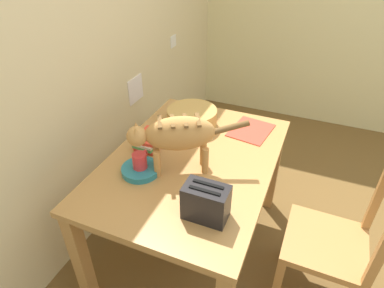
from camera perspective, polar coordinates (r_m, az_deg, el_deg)
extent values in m
cube|color=beige|center=(2.02, -20.32, 14.95)|extent=(4.75, 0.10, 2.50)
cube|color=white|center=(3.03, -3.26, 17.34)|extent=(0.10, 0.01, 0.10)
cube|color=white|center=(2.54, -9.75, 9.30)|extent=(0.19, 0.01, 0.19)
cube|color=#B57F44|center=(1.87, 0.00, -2.98)|extent=(1.27, 0.90, 0.03)
cube|color=#A6753F|center=(1.90, 0.00, -4.23)|extent=(1.19, 0.82, 0.07)
cube|color=#B57F44|center=(2.47, 13.92, -4.24)|extent=(0.07, 0.07, 0.70)
cube|color=#B57F44|center=(1.95, -18.68, -18.44)|extent=(0.07, 0.07, 0.70)
cube|color=#B57F44|center=(2.65, -3.06, -0.22)|extent=(0.07, 0.07, 0.70)
ellipsoid|color=#C28847|center=(1.65, -2.07, 1.84)|extent=(0.29, 0.38, 0.19)
cube|color=brown|center=(1.62, 1.05, 4.21)|extent=(0.12, 0.08, 0.01)
cube|color=brown|center=(1.61, -1.17, 4.09)|extent=(0.12, 0.08, 0.01)
cube|color=brown|center=(1.61, -3.39, 3.96)|extent=(0.12, 0.08, 0.01)
cube|color=brown|center=(1.61, -5.63, 3.83)|extent=(0.12, 0.08, 0.01)
cylinder|color=#C28847|center=(1.71, -6.07, -3.46)|extent=(0.04, 0.04, 0.15)
cylinder|color=#C28847|center=(1.77, -6.12, -2.04)|extent=(0.04, 0.04, 0.15)
cylinder|color=#C28847|center=(1.72, 2.31, -2.92)|extent=(0.04, 0.04, 0.15)
cylinder|color=#C28847|center=(1.78, 1.98, -1.52)|extent=(0.04, 0.04, 0.15)
sphere|color=#C28847|center=(1.65, -9.53, 1.34)|extent=(0.10, 0.10, 0.10)
cone|color=#C28847|center=(1.61, -9.71, 2.11)|extent=(0.04, 0.04, 0.04)
cone|color=#C28847|center=(1.65, -9.65, 3.15)|extent=(0.04, 0.04, 0.04)
cylinder|color=brown|center=(1.68, 6.88, 2.90)|extent=(0.12, 0.18, 0.07)
cylinder|color=teal|center=(1.78, -8.89, -4.43)|extent=(0.20, 0.20, 0.03)
cylinder|color=red|center=(1.74, -9.06, -2.91)|extent=(0.08, 0.08, 0.08)
torus|color=red|center=(1.77, -8.26, -1.90)|extent=(0.06, 0.01, 0.06)
cube|color=#D33F2E|center=(2.14, 10.18, 2.37)|extent=(0.32, 0.27, 0.01)
cube|color=red|center=(1.98, -7.16, 0.03)|extent=(0.19, 0.13, 0.02)
cube|color=#4EA159|center=(1.96, -7.25, 0.43)|extent=(0.20, 0.15, 0.02)
cube|color=beige|center=(1.95, -7.38, 0.84)|extent=(0.19, 0.14, 0.01)
cube|color=#E3402B|center=(1.95, -7.33, 1.39)|extent=(0.19, 0.14, 0.02)
cylinder|color=tan|center=(2.13, -0.01, 4.57)|extent=(0.32, 0.32, 0.12)
cylinder|color=brown|center=(2.13, -0.01, 4.71)|extent=(0.26, 0.26, 0.10)
cube|color=black|center=(1.47, 2.44, -10.07)|extent=(0.12, 0.20, 0.17)
cube|color=black|center=(1.40, 2.20, -8.07)|extent=(0.02, 0.14, 0.01)
cube|color=black|center=(1.43, 2.83, -6.97)|extent=(0.02, 0.14, 0.01)
cube|color=#B57A3F|center=(1.97, 22.11, -15.66)|extent=(0.42, 0.42, 0.04)
cube|color=#B57A3F|center=(1.68, 30.08, -15.74)|extent=(0.04, 0.04, 0.48)
cube|color=#B57A3F|center=(1.96, 29.66, -7.62)|extent=(0.04, 0.04, 0.48)
cube|color=#B57A3F|center=(2.01, 14.53, -22.49)|extent=(0.04, 0.04, 0.40)
cube|color=#B57A3F|center=(2.25, 16.44, -14.82)|extent=(0.04, 0.04, 0.40)
cube|color=#B57A3F|center=(2.28, 26.09, -16.79)|extent=(0.04, 0.04, 0.40)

